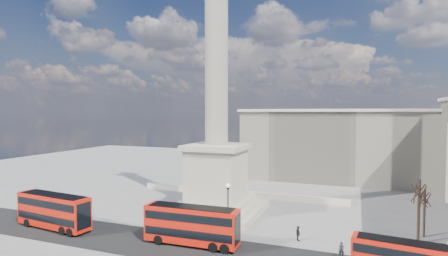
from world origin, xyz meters
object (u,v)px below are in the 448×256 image
(victorian_lamp, at_px, (228,204))
(pedestrian_crossing, at_px, (298,233))
(nelsons_column, at_px, (217,131))
(red_bus_b, at_px, (192,225))
(red_bus_a, at_px, (54,211))
(pedestrian_walking, at_px, (342,250))

(victorian_lamp, bearing_deg, pedestrian_crossing, 3.89)
(nelsons_column, relative_size, red_bus_b, 4.30)
(red_bus_a, xyz_separation_m, red_bus_b, (20.18, 1.38, -0.03))
(red_bus_a, distance_m, pedestrian_crossing, 32.69)
(nelsons_column, height_order, pedestrian_crossing, nelsons_column)
(victorian_lamp, bearing_deg, pedestrian_walking, -10.99)
(red_bus_b, bearing_deg, pedestrian_crossing, 24.91)
(nelsons_column, bearing_deg, victorian_lamp, -59.65)
(red_bus_b, relative_size, pedestrian_walking, 6.66)
(red_bus_a, distance_m, victorian_lamp, 23.81)
(red_bus_b, bearing_deg, red_bus_a, -177.81)
(nelsons_column, distance_m, pedestrian_walking, 25.52)
(red_bus_a, xyz_separation_m, pedestrian_walking, (37.06, 3.86, -1.61))
(nelsons_column, height_order, victorian_lamp, nelsons_column)
(victorian_lamp, xyz_separation_m, pedestrian_walking, (14.23, -2.76, -3.04))
(red_bus_b, distance_m, victorian_lamp, 6.05)
(red_bus_b, relative_size, victorian_lamp, 1.75)
(victorian_lamp, bearing_deg, red_bus_a, -163.83)
(red_bus_b, distance_m, pedestrian_walking, 17.13)
(pedestrian_walking, bearing_deg, victorian_lamp, 170.40)
(red_bus_b, height_order, pedestrian_crossing, red_bus_b)
(pedestrian_walking, xyz_separation_m, pedestrian_crossing, (-5.21, 3.38, 0.06))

